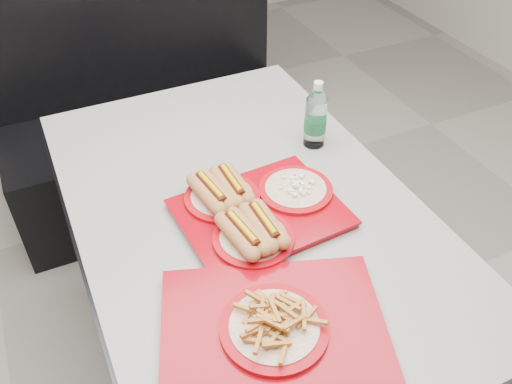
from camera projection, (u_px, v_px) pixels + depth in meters
name	position (u px, v px, depth m)	size (l,w,h in m)	color
ground	(249.00, 359.00, 1.97)	(6.00, 6.00, 0.00)	gray
diner_table	(247.00, 248.00, 1.59)	(0.92, 1.42, 0.75)	black
booth_bench	(149.00, 117.00, 2.47)	(1.30, 0.57, 1.35)	black
tray_near	(254.00, 209.00, 1.43)	(0.45, 0.38, 0.09)	maroon
tray_far	(274.00, 329.00, 1.15)	(0.58, 0.51, 0.10)	maroon
water_bottle	(316.00, 118.00, 1.65)	(0.07, 0.07, 0.22)	silver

